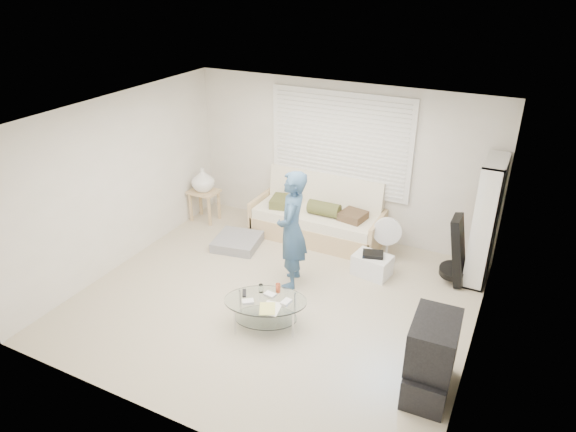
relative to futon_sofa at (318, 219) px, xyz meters
The scene contains 13 objects.
ground 1.91m from the futon_sofa, 84.07° to the right, with size 5.00×5.00×0.00m, color #B3A58B.
room_shell 1.91m from the futon_sofa, 82.06° to the right, with size 5.02×4.52×2.51m.
window_blinds 1.27m from the futon_sofa, 59.15° to the left, with size 2.32×0.08×1.62m.
futon_sofa is the anchor object (origin of this frame).
grey_floor_pillow 1.35m from the futon_sofa, 140.50° to the right, with size 0.68×0.68×0.15m, color slate.
side_table 2.08m from the futon_sofa, behind, with size 0.49×0.39×0.97m.
bookshelf 2.58m from the futon_sofa, ahead, with size 0.28×0.76×1.80m.
guitar_case 2.29m from the futon_sofa, ahead, with size 0.36×0.37×1.00m.
floor_fan 1.24m from the futon_sofa, ahead, with size 0.44×0.29×0.71m.
storage_bin 1.36m from the futon_sofa, 30.78° to the right, with size 0.57×0.44×0.36m.
tv_unit 3.52m from the futon_sofa, 47.21° to the right, with size 0.48×0.83×0.89m.
coffee_table 2.43m from the futon_sofa, 81.67° to the right, with size 1.18×0.98×0.50m.
standing_person 1.51m from the futon_sofa, 81.22° to the right, with size 0.61×0.40×1.69m, color navy.
Camera 1 is at (2.71, -5.02, 4.06)m, focal length 32.00 mm.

